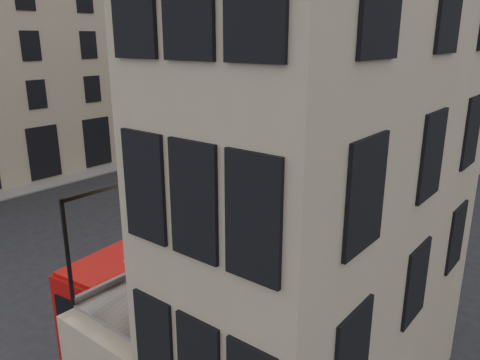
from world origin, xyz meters
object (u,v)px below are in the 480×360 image
Objects in this scene: street_lamp_b at (350,126)px; cafe_table_far at (274,208)px; cafe_chair_c at (252,253)px; pedestrian_c at (373,143)px; traffic_light_near at (266,185)px; car_c at (239,137)px; bus_far at (316,127)px; pedestrian_e at (143,151)px; cafe_chair_d at (315,222)px; bicycle at (306,190)px; pedestrian_b at (319,129)px; pedestrian_d at (466,144)px; cafe_chair_a at (172,308)px; car_b at (373,151)px; cafe_table_mid at (235,226)px; car_a at (240,183)px; street_lamp_a at (163,137)px; pedestrian_a at (271,141)px; cafe_table_near at (136,268)px; bus_near at (201,268)px; cyclist at (193,212)px; traffic_light_far at (247,124)px; cafe_chair_b at (266,252)px.

street_lamp_b is 33.34m from cafe_table_far.
pedestrian_c is at bearing 107.19° from cafe_chair_c.
car_c is (-15.46, 16.50, -1.64)m from traffic_light_near.
bus_far is 17.00m from pedestrian_e.
cafe_chair_d is (0.21, 3.50, -0.03)m from cafe_chair_c.
pedestrian_b is (-10.56, 20.41, 0.27)m from bicycle.
cafe_table_far is (17.90, -35.35, 4.37)m from pedestrian_b.
pedestrian_d is (16.13, 1.09, 0.20)m from pedestrian_b.
bus_far is 30.23m from cafe_table_far.
cafe_chair_a is (13.42, -37.79, 2.46)m from street_lamp_b.
car_b is at bearing -170.72° from car_c.
cafe_chair_d is (1.57, 2.64, -0.29)m from cafe_table_mid.
traffic_light_near is 0.79× the size of car_a.
cafe_chair_c reaches higher than street_lamp_a.
cafe_table_mid is 0.91× the size of cafe_chair_c.
car_b is at bearing 108.92° from cafe_chair_d.
cafe_chair_a reaches higher than street_lamp_b.
pedestrian_a is 37.06m from cafe_table_near.
bus_near is 10.67m from cyclist.
cyclist is (1.92, -25.35, -1.52)m from street_lamp_b.
bus_near reaches higher than car_a.
cafe_chair_a is at bearing -76.55° from cafe_table_far.
traffic_light_far is 10.82m from street_lamp_b.
bus_near is 6.02× the size of bicycle.
bicycle is at bearing -0.42° from street_lamp_a.
car_a is (11.19, -2.61, -1.57)m from street_lamp_a.
cafe_table_near reaches higher than cyclist.
bus_far is (-11.20, 28.55, 0.14)m from bus_near.
street_lamp_a reaches higher than pedestrian_b.
cafe_chair_b is at bearing -63.01° from bus_far.
traffic_light_far is 4.38× the size of cafe_chair_c.
pedestrian_c is 1.90× the size of cafe_chair_b.
pedestrian_a is at bearing 38.62° from bicycle.
traffic_light_near is at bearing -48.81° from traffic_light_far.
traffic_light_near is 1.96× the size of pedestrian_e.
pedestrian_d is at bearing -154.65° from car_c.
car_c is 18.32m from bicycle.
street_lamp_b is 1.11× the size of car_a.
cafe_chair_c is (19.51, -29.00, 4.04)m from pedestrian_a.
traffic_light_far is 3.16m from pedestrian_a.
cafe_chair_c is at bearing -63.76° from bus_far.
car_a is 5.67× the size of cafe_chair_b.
bus_near reaches higher than pedestrian_d.
car_c is at bearing 126.30° from bus_near.
cafe_chair_b is at bearing 60.83° from cafe_table_near.
cafe_table_near is at bearing -93.01° from cafe_table_far.
pedestrian_c is at bearing 102.18° from bus_near.
bus_near is (9.50, -32.67, 0.15)m from street_lamp_b.
cafe_table_mid is at bearing -108.95° from cyclist.
street_lamp_a is at bearing 142.78° from cafe_table_mid.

